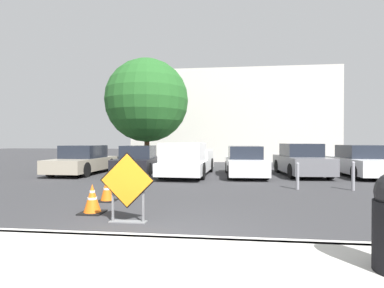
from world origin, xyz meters
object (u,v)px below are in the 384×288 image
at_px(traffic_cone_fourth, 126,179).
at_px(road_closed_sign, 127,186).
at_px(traffic_cone_second, 107,189).
at_px(parked_car_nearest, 83,161).
at_px(parked_car_second, 138,161).
at_px(traffic_cone_nearest, 92,199).
at_px(parked_car_third, 245,162).
at_px(parked_car_fifth, 361,162).
at_px(bollard_second, 353,175).
at_px(bollard_nearest, 297,175).
at_px(traffic_cone_third, 115,183).
at_px(parked_car_fourth, 301,161).
at_px(pickup_truck, 187,161).

bearing_deg(traffic_cone_fourth, road_closed_sign, -70.53).
bearing_deg(traffic_cone_second, parked_car_nearest, 121.36).
xyz_separation_m(traffic_cone_second, parked_car_second, (-1.29, 7.20, 0.32)).
height_order(traffic_cone_nearest, parked_car_third, parked_car_third).
relative_size(road_closed_sign, parked_car_nearest, 0.32).
xyz_separation_m(parked_car_nearest, parked_car_fifth, (13.72, 0.43, 0.01)).
bearing_deg(traffic_cone_nearest, parked_car_second, 99.93).
relative_size(road_closed_sign, traffic_cone_nearest, 2.13).
bearing_deg(bollard_second, traffic_cone_fourth, -178.51).
bearing_deg(parked_car_second, bollard_nearest, 143.97).
xyz_separation_m(traffic_cone_fourth, parked_car_third, (4.52, 4.13, 0.37)).
relative_size(traffic_cone_second, traffic_cone_third, 1.02).
bearing_deg(parked_car_fourth, traffic_cone_nearest, 47.71).
height_order(traffic_cone_third, parked_car_third, parked_car_third).
bearing_deg(parked_car_fourth, parked_car_nearest, -1.34).
distance_m(traffic_cone_third, parked_car_fourth, 9.30).
relative_size(traffic_cone_third, parked_car_second, 0.16).
distance_m(pickup_truck, bollard_second, 7.11).
bearing_deg(road_closed_sign, traffic_cone_third, 115.05).
bearing_deg(parked_car_nearest, traffic_cone_fourth, 132.86).
bearing_deg(traffic_cone_third, road_closed_sign, -64.95).
relative_size(traffic_cone_fourth, pickup_truck, 0.11).
bearing_deg(pickup_truck, parked_car_nearest, -0.90).
xyz_separation_m(traffic_cone_nearest, traffic_cone_fourth, (-0.53, 3.89, -0.04)).
xyz_separation_m(traffic_cone_nearest, traffic_cone_second, (-0.22, 1.38, 0.00)).
distance_m(traffic_cone_second, bollard_nearest, 6.40).
distance_m(traffic_cone_fourth, parked_car_nearest, 5.55).
xyz_separation_m(traffic_cone_fourth, parked_car_nearest, (-3.71, 4.10, 0.38)).
distance_m(traffic_cone_third, parked_car_fifth, 11.53).
distance_m(traffic_cone_nearest, parked_car_fourth, 10.82).
xyz_separation_m(road_closed_sign, traffic_cone_fourth, (-1.62, 4.59, -0.48)).
height_order(parked_car_nearest, bollard_second, parked_car_nearest).
distance_m(parked_car_fifth, bollard_nearest, 5.83).
relative_size(traffic_cone_fourth, parked_car_nearest, 0.13).
distance_m(traffic_cone_fourth, pickup_truck, 4.13).
distance_m(traffic_cone_third, parked_car_third, 7.05).
distance_m(parked_car_second, parked_car_fifth, 10.98).
bearing_deg(traffic_cone_third, traffic_cone_second, -79.82).
bearing_deg(bollard_nearest, parked_car_third, 111.98).
bearing_deg(parked_car_nearest, parked_car_second, -167.13).
height_order(traffic_cone_third, bollard_nearest, bollard_nearest).
bearing_deg(traffic_cone_nearest, bollard_nearest, 36.32).
xyz_separation_m(road_closed_sign, parked_car_nearest, (-5.33, 8.69, -0.09)).
xyz_separation_m(traffic_cone_third, traffic_cone_fourth, (-0.11, 1.35, -0.04)).
height_order(parked_car_second, pickup_truck, pickup_truck).
xyz_separation_m(traffic_cone_nearest, parked_car_fifth, (9.48, 8.43, 0.35)).
height_order(traffic_cone_third, traffic_cone_fourth, traffic_cone_third).
height_order(traffic_cone_fourth, parked_car_third, parked_car_third).
xyz_separation_m(parked_car_second, pickup_truck, (2.73, -0.99, 0.07)).
bearing_deg(bollard_second, parked_car_fourth, 98.78).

